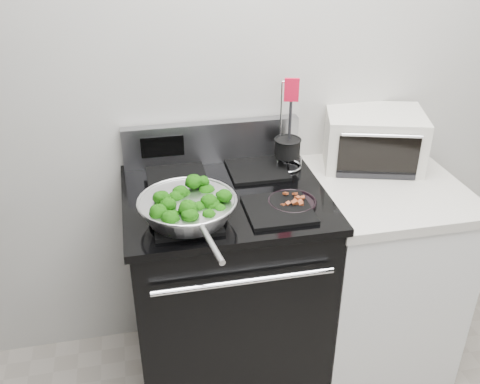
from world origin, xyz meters
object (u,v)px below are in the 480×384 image
object	(u,v)px
skillet	(188,208)
utensil_holder	(287,152)
bacon_plate	(292,200)
toaster_oven	(373,139)
gas_range	(226,287)

from	to	relation	value
skillet	utensil_holder	bearing A→B (deg)	28.10
bacon_plate	skillet	bearing A→B (deg)	-173.97
bacon_plate	utensil_holder	xyz separation A→B (m)	(0.07, 0.30, 0.05)
skillet	utensil_holder	size ratio (longest dim) A/B	1.41
skillet	toaster_oven	bearing A→B (deg)	14.66
gas_range	toaster_oven	bearing A→B (deg)	15.66
gas_range	skillet	bearing A→B (deg)	-133.46
utensil_holder	gas_range	bearing A→B (deg)	-135.99
gas_range	bacon_plate	size ratio (longest dim) A/B	6.11
utensil_holder	bacon_plate	bearing A→B (deg)	-88.27
utensil_holder	toaster_oven	xyz separation A→B (m)	(0.40, 0.02, 0.02)
gas_range	skillet	distance (m)	0.57
gas_range	utensil_holder	xyz separation A→B (m)	(0.30, 0.17, 0.53)
skillet	gas_range	bearing A→B (deg)	38.08
utensil_holder	toaster_oven	size ratio (longest dim) A/B	0.82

